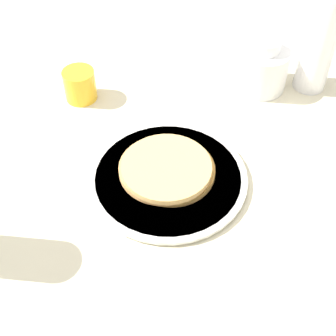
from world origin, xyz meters
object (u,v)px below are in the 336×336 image
(juice_glass, at_px, (80,85))
(cream_jug, at_px, (262,67))
(pancake_stack, at_px, (167,169))
(plate, at_px, (168,178))
(water_bottle_mid, at_px, (320,43))

(juice_glass, xyz_separation_m, cream_jug, (0.21, 0.33, 0.02))
(pancake_stack, height_order, juice_glass, juice_glass)
(plate, distance_m, juice_glass, 0.30)
(water_bottle_mid, bearing_deg, pancake_stack, -86.53)
(pancake_stack, xyz_separation_m, water_bottle_mid, (-0.03, 0.42, 0.08))
(juice_glass, relative_size, cream_jug, 0.57)
(pancake_stack, relative_size, water_bottle_mid, 0.74)
(juice_glass, bearing_deg, pancake_stack, -0.13)
(juice_glass, xyz_separation_m, water_bottle_mid, (0.27, 0.42, 0.08))
(plate, distance_m, water_bottle_mid, 0.43)
(plate, relative_size, cream_jug, 2.44)
(plate, relative_size, pancake_stack, 1.67)
(plate, xyz_separation_m, pancake_stack, (-0.00, -0.00, 0.02))
(cream_jug, xyz_separation_m, water_bottle_mid, (0.07, 0.09, 0.06))
(pancake_stack, distance_m, water_bottle_mid, 0.43)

